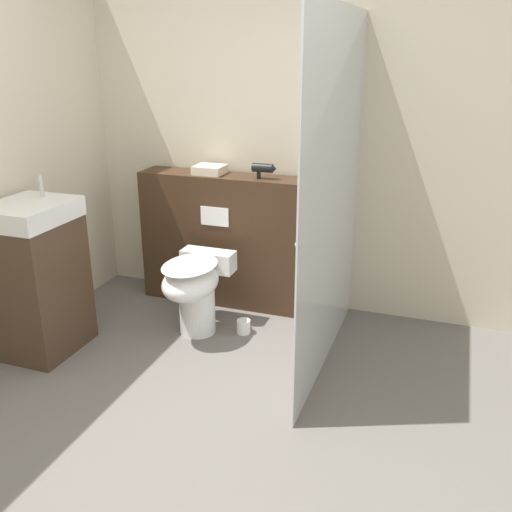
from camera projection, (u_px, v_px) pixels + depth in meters
The scene contains 9 objects.
ground_plane at pixel (150, 461), 2.77m from camera, with size 12.00×12.00×0.00m, color slate.
wall_back at pixel (280, 141), 4.17m from camera, with size 8.00×0.06×2.50m.
partition_panel at pixel (223, 239), 4.37m from camera, with size 1.26×0.29×1.01m.
shower_glass at pixel (333, 199), 3.33m from camera, with size 0.04×1.56×2.12m.
toilet at pixel (195, 287), 3.89m from camera, with size 0.38×0.61×0.55m.
sink_vanity at pixel (38, 278), 3.65m from camera, with size 0.45×0.54×1.14m.
hair_drier at pixel (264, 168), 4.04m from camera, with size 0.18×0.06×0.11m.
folded_towel at pixel (210, 170), 4.22m from camera, with size 0.22×0.20×0.06m.
spare_toilet_roll at pixel (244, 327), 4.00m from camera, with size 0.10×0.10×0.10m.
Camera 1 is at (1.24, -1.95, 1.89)m, focal length 40.00 mm.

